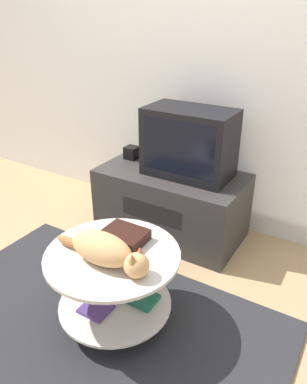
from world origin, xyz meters
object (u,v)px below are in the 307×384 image
(speaker, at_px, (132,153))
(dvd_box, at_px, (124,236))
(tv, at_px, (190,143))
(cat, at_px, (106,251))

(speaker, height_order, dvd_box, speaker)
(speaker, bearing_deg, tv, -5.44)
(speaker, xyz_separation_m, dvd_box, (0.57, -0.90, -0.05))
(tv, relative_size, dvd_box, 2.66)
(speaker, bearing_deg, cat, -61.05)
(tv, bearing_deg, dvd_box, -85.63)
(speaker, height_order, cat, cat)
(tv, distance_m, speaker, 0.54)
(tv, xyz_separation_m, speaker, (-0.50, 0.05, -0.18))
(tv, xyz_separation_m, cat, (0.10, -1.05, -0.19))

